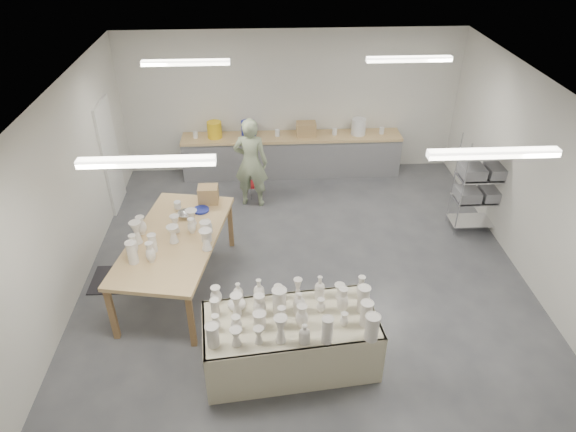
{
  "coord_description": "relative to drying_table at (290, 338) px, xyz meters",
  "views": [
    {
      "loc": [
        -0.62,
        -6.25,
        5.29
      ],
      "look_at": [
        -0.26,
        0.34,
        1.05
      ],
      "focal_mm": 32.0,
      "sensor_mm": 36.0,
      "label": 1
    }
  ],
  "objects": [
    {
      "name": "room",
      "position": [
        0.23,
        1.68,
        1.62
      ],
      "size": [
        8.0,
        8.02,
        3.0
      ],
      "color": "#424449",
      "rests_on": "ground"
    },
    {
      "name": "back_counter",
      "position": [
        0.33,
        5.28,
        0.05
      ],
      "size": [
        4.6,
        0.6,
        1.24
      ],
      "color": "tan",
      "rests_on": "ground"
    },
    {
      "name": "wire_shelf",
      "position": [
        3.53,
        3.0,
        0.48
      ],
      "size": [
        0.88,
        0.48,
        1.8
      ],
      "color": "silver",
      "rests_on": "ground"
    },
    {
      "name": "drying_table",
      "position": [
        0.0,
        0.0,
        0.0
      ],
      "size": [
        2.28,
        1.26,
        1.14
      ],
      "rotation": [
        0.0,
        0.0,
        0.1
      ],
      "color": "olive",
      "rests_on": "ground"
    },
    {
      "name": "work_table",
      "position": [
        -1.6,
        1.68,
        0.5
      ],
      "size": [
        1.67,
        2.67,
        1.29
      ],
      "rotation": [
        0.0,
        0.0,
        -0.18
      ],
      "color": "tan",
      "rests_on": "ground"
    },
    {
      "name": "rug",
      "position": [
        -2.57,
        1.83,
        -0.43
      ],
      "size": [
        1.0,
        0.7,
        0.02
      ],
      "primitive_type": "cube",
      "color": "black",
      "rests_on": "ground"
    },
    {
      "name": "cat",
      "position": [
        -2.54,
        1.81,
        -0.32
      ],
      "size": [
        0.47,
        0.35,
        0.18
      ],
      "rotation": [
        0.0,
        0.0,
        -0.14
      ],
      "color": "white",
      "rests_on": "rug"
    },
    {
      "name": "potter",
      "position": [
        -0.51,
        4.08,
        0.46
      ],
      "size": [
        0.72,
        0.54,
        1.79
      ],
      "primitive_type": "imported",
      "rotation": [
        0.0,
        0.0,
        2.97
      ],
      "color": "#9AA983",
      "rests_on": "ground"
    },
    {
      "name": "red_stool",
      "position": [
        -0.51,
        4.35,
        -0.18
      ],
      "size": [
        0.4,
        0.4,
        0.29
      ],
      "rotation": [
        0.0,
        0.0,
        0.35
      ],
      "color": "#B0191F",
      "rests_on": "ground"
    }
  ]
}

